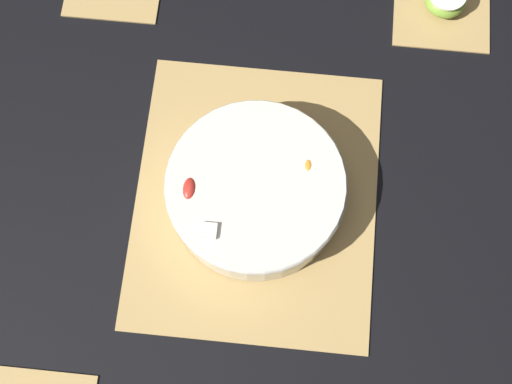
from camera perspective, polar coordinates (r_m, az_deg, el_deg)
ground_plane at (r=1.06m, az=-0.00°, el=-0.56°), size 6.00×6.00×0.00m
bamboo_mat_center at (r=1.06m, az=-0.00°, el=-0.51°), size 0.43×0.36×0.01m
coaster_mat_far_left at (r=1.23m, az=14.65°, el=14.13°), size 0.15×0.15×0.01m
fruit_salad_bowl at (r=1.02m, az=-0.00°, el=0.18°), size 0.26×0.26×0.08m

